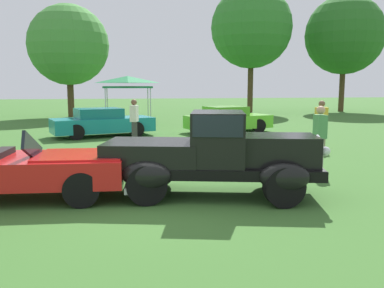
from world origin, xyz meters
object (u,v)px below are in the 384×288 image
at_px(show_car_teal, 102,123).
at_px(show_car_lime, 228,120).
at_px(spectator_near_truck, 320,136).
at_px(spectator_between_cars, 321,123).
at_px(feature_pickup_truck, 214,153).
at_px(spectator_by_row, 134,120).
at_px(neighbor_convertible, 27,169).
at_px(canopy_tent_left_field, 128,81).

bearing_deg(show_car_teal, show_car_lime, 5.87).
height_order(spectator_near_truck, spectator_between_cars, same).
relative_size(feature_pickup_truck, spectator_between_cars, 2.65).
distance_m(show_car_teal, show_car_lime, 5.82).
distance_m(show_car_lime, spectator_by_row, 5.55).
bearing_deg(neighbor_convertible, spectator_by_row, 72.12).
distance_m(show_car_teal, spectator_near_truck, 10.21).
bearing_deg(show_car_lime, spectator_near_truck, -89.18).
relative_size(show_car_lime, canopy_tent_left_field, 1.59).
distance_m(neighbor_convertible, canopy_tent_left_field, 14.93).
bearing_deg(spectator_between_cars, spectator_near_truck, -117.30).
height_order(feature_pickup_truck, show_car_lime, feature_pickup_truck).
height_order(show_car_lime, spectator_between_cars, spectator_between_cars).
bearing_deg(spectator_between_cars, show_car_lime, 108.35).
bearing_deg(spectator_between_cars, canopy_tent_left_field, 123.24).
relative_size(feature_pickup_truck, show_car_teal, 0.97).
bearing_deg(spectator_by_row, spectator_near_truck, -50.82).
bearing_deg(canopy_tent_left_field, feature_pickup_truck, -84.27).
distance_m(feature_pickup_truck, canopy_tent_left_field, 15.27).
height_order(feature_pickup_truck, spectator_between_cars, feature_pickup_truck).
bearing_deg(canopy_tent_left_field, spectator_by_row, -88.91).
bearing_deg(show_car_teal, canopy_tent_left_field, 76.44).
height_order(feature_pickup_truck, neighbor_convertible, feature_pickup_truck).
height_order(spectator_by_row, canopy_tent_left_field, canopy_tent_left_field).
bearing_deg(neighbor_convertible, show_car_lime, 56.90).
distance_m(spectator_near_truck, spectator_by_row, 7.28).
bearing_deg(canopy_tent_left_field, show_car_teal, -103.56).
xyz_separation_m(neighbor_convertible, canopy_tent_left_field, (2.15, 14.66, 1.84)).
bearing_deg(feature_pickup_truck, spectator_near_truck, 30.73).
relative_size(feature_pickup_truck, show_car_lime, 1.04).
bearing_deg(spectator_between_cars, neighbor_convertible, -150.87).
xyz_separation_m(spectator_by_row, canopy_tent_left_field, (-0.14, 7.56, 1.51)).
relative_size(spectator_near_truck, spectator_between_cars, 1.00).
distance_m(show_car_teal, spectator_between_cars, 9.13).
distance_m(neighbor_convertible, show_car_lime, 12.39).
distance_m(show_car_lime, spectator_between_cars, 5.88).
relative_size(show_car_teal, show_car_lime, 1.07).
bearing_deg(show_car_teal, neighbor_convertible, -95.68).
height_order(feature_pickup_truck, spectator_by_row, feature_pickup_truck).
distance_m(feature_pickup_truck, spectator_by_row, 7.69).
bearing_deg(show_car_lime, show_car_teal, -174.13).
distance_m(spectator_near_truck, spectator_between_cars, 3.75).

